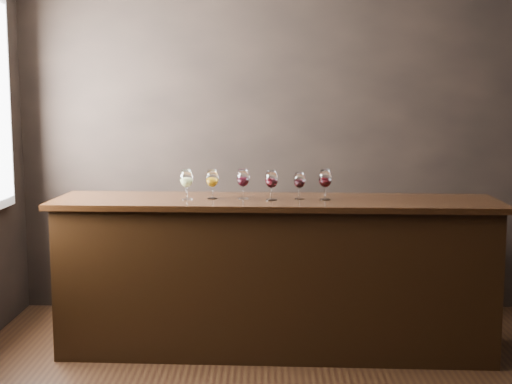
{
  "coord_description": "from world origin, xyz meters",
  "views": [
    {
      "loc": [
        -0.46,
        -3.69,
        1.78
      ],
      "look_at": [
        -0.53,
        1.19,
        1.13
      ],
      "focal_mm": 50.0,
      "sensor_mm": 36.0,
      "label": 1
    }
  ],
  "objects_px": {
    "glass_red_a": "(243,179)",
    "back_bar_shelf": "(246,262)",
    "glass_red_c": "(300,181)",
    "glass_white": "(186,179)",
    "glass_red_d": "(325,179)",
    "bar_counter": "(275,278)",
    "glass_red_b": "(272,180)",
    "glass_amber": "(212,179)"
  },
  "relations": [
    {
      "from": "glass_red_a",
      "to": "glass_red_b",
      "type": "bearing_deg",
      "value": -17.33
    },
    {
      "from": "glass_white",
      "to": "glass_amber",
      "type": "relative_size",
      "value": 1.03
    },
    {
      "from": "bar_counter",
      "to": "glass_red_c",
      "type": "xyz_separation_m",
      "value": [
        0.17,
        0.01,
        0.69
      ]
    },
    {
      "from": "glass_red_b",
      "to": "glass_red_c",
      "type": "distance_m",
      "value": 0.2
    },
    {
      "from": "bar_counter",
      "to": "glass_red_b",
      "type": "relative_size",
      "value": 14.37
    },
    {
      "from": "glass_red_c",
      "to": "glass_red_b",
      "type": "bearing_deg",
      "value": -164.61
    },
    {
      "from": "glass_white",
      "to": "glass_red_b",
      "type": "relative_size",
      "value": 1.01
    },
    {
      "from": "glass_red_b",
      "to": "glass_amber",
      "type": "bearing_deg",
      "value": 170.99
    },
    {
      "from": "glass_white",
      "to": "glass_red_c",
      "type": "height_order",
      "value": "glass_white"
    },
    {
      "from": "glass_white",
      "to": "glass_red_d",
      "type": "distance_m",
      "value": 0.95
    },
    {
      "from": "glass_white",
      "to": "glass_amber",
      "type": "height_order",
      "value": "glass_white"
    },
    {
      "from": "bar_counter",
      "to": "glass_red_c",
      "type": "relative_size",
      "value": 15.84
    },
    {
      "from": "bar_counter",
      "to": "glass_white",
      "type": "distance_m",
      "value": 0.93
    },
    {
      "from": "glass_white",
      "to": "glass_red_d",
      "type": "xyz_separation_m",
      "value": [
        0.95,
        -0.0,
        0.0
      ]
    },
    {
      "from": "back_bar_shelf",
      "to": "glass_red_b",
      "type": "distance_m",
      "value": 1.19
    },
    {
      "from": "back_bar_shelf",
      "to": "glass_white",
      "type": "xyz_separation_m",
      "value": [
        -0.39,
        -0.86,
        0.79
      ]
    },
    {
      "from": "glass_amber",
      "to": "glass_red_c",
      "type": "bearing_deg",
      "value": -1.13
    },
    {
      "from": "back_bar_shelf",
      "to": "glass_white",
      "type": "relative_size",
      "value": 11.63
    },
    {
      "from": "bar_counter",
      "to": "glass_white",
      "type": "bearing_deg",
      "value": -175.9
    },
    {
      "from": "glass_red_a",
      "to": "back_bar_shelf",
      "type": "bearing_deg",
      "value": 89.96
    },
    {
      "from": "glass_amber",
      "to": "glass_red_a",
      "type": "distance_m",
      "value": 0.21
    },
    {
      "from": "glass_white",
      "to": "glass_amber",
      "type": "xyz_separation_m",
      "value": [
        0.17,
        0.05,
        -0.0
      ]
    },
    {
      "from": "glass_red_a",
      "to": "glass_red_b",
      "type": "height_order",
      "value": "glass_red_a"
    },
    {
      "from": "glass_red_b",
      "to": "glass_white",
      "type": "bearing_deg",
      "value": 178.03
    },
    {
      "from": "bar_counter",
      "to": "glass_red_d",
      "type": "height_order",
      "value": "glass_red_d"
    },
    {
      "from": "back_bar_shelf",
      "to": "glass_red_d",
      "type": "relative_size",
      "value": 11.44
    },
    {
      "from": "glass_white",
      "to": "glass_red_a",
      "type": "distance_m",
      "value": 0.39
    },
    {
      "from": "glass_white",
      "to": "glass_red_c",
      "type": "bearing_deg",
      "value": 2.44
    },
    {
      "from": "glass_amber",
      "to": "glass_red_c",
      "type": "height_order",
      "value": "glass_amber"
    },
    {
      "from": "glass_white",
      "to": "glass_red_d",
      "type": "relative_size",
      "value": 0.98
    },
    {
      "from": "glass_red_d",
      "to": "glass_amber",
      "type": "bearing_deg",
      "value": 176.45
    },
    {
      "from": "back_bar_shelf",
      "to": "glass_red_a",
      "type": "relative_size",
      "value": 11.66
    },
    {
      "from": "back_bar_shelf",
      "to": "glass_red_c",
      "type": "xyz_separation_m",
      "value": [
        0.39,
        -0.82,
        0.77
      ]
    },
    {
      "from": "glass_red_b",
      "to": "glass_red_c",
      "type": "xyz_separation_m",
      "value": [
        0.19,
        0.05,
        -0.01
      ]
    },
    {
      "from": "glass_amber",
      "to": "bar_counter",
      "type": "bearing_deg",
      "value": -3.49
    },
    {
      "from": "glass_red_b",
      "to": "glass_red_d",
      "type": "bearing_deg",
      "value": 2.62
    },
    {
      "from": "back_bar_shelf",
      "to": "glass_amber",
      "type": "height_order",
      "value": "glass_amber"
    },
    {
      "from": "glass_amber",
      "to": "glass_red_d",
      "type": "height_order",
      "value": "glass_red_d"
    },
    {
      "from": "glass_amber",
      "to": "glass_red_b",
      "type": "xyz_separation_m",
      "value": [
        0.41,
        -0.07,
        0.0
      ]
    },
    {
      "from": "glass_white",
      "to": "glass_red_c",
      "type": "distance_m",
      "value": 0.78
    },
    {
      "from": "glass_red_a",
      "to": "glass_red_c",
      "type": "bearing_deg",
      "value": -1.2
    },
    {
      "from": "glass_amber",
      "to": "glass_red_d",
      "type": "xyz_separation_m",
      "value": [
        0.78,
        -0.05,
        0.01
      ]
    }
  ]
}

